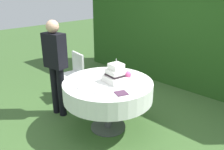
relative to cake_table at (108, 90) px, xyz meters
The scene contains 10 objects.
ground_plane 0.64m from the cake_table, ahead, with size 20.00×20.00×0.00m, color #3D602D.
foliage_hedge 2.49m from the cake_table, 90.00° to the left, with size 5.42×0.54×2.70m, color #234C19.
cake_table is the anchor object (origin of this frame).
wedding_cake 0.27m from the cake_table, 47.67° to the left, with size 0.36×0.36×0.34m.
serving_plate_near 0.42m from the cake_table, 62.65° to the right, with size 0.14×0.14×0.01m, color white.
serving_plate_far 0.56m from the cake_table, 152.19° to the left, with size 0.12×0.12×0.01m, color white.
serving_plate_left 0.44m from the cake_table, 104.18° to the right, with size 0.13×0.13×0.01m, color white.
napkin_stack 0.46m from the cake_table, 21.78° to the right, with size 0.15×0.15×0.01m, color #4C2D47.
garden_chair 1.26m from the cake_table, 166.73° to the left, with size 0.46×0.46×0.89m.
standing_person 0.99m from the cake_table, 162.12° to the right, with size 0.39×0.25×1.60m.
Camera 1 is at (2.23, -2.20, 2.07)m, focal length 37.41 mm.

